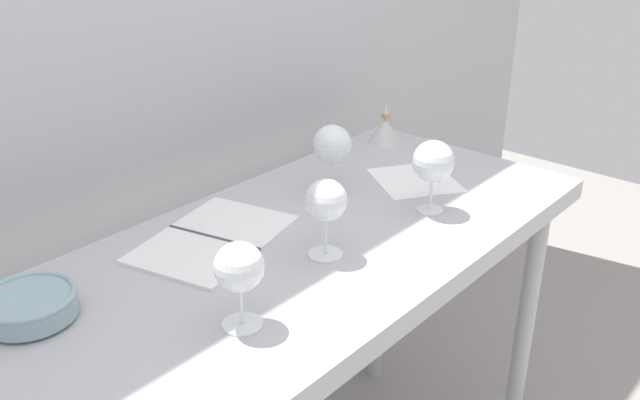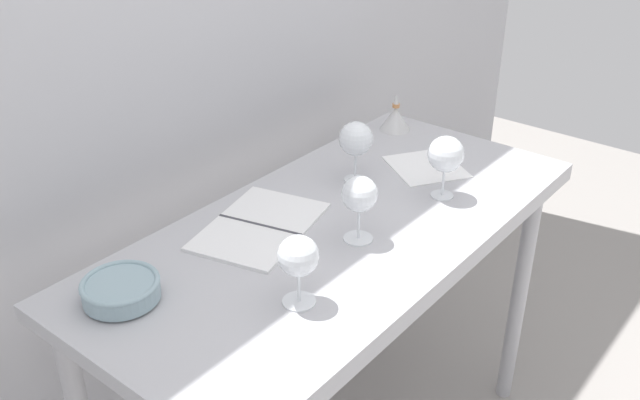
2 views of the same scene
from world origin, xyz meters
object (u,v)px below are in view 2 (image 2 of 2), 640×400
tasting_sheet_upper (426,167)px  decanter_funnel (395,118)px  wine_glass_near_center (359,196)px  open_notebook (260,226)px  wine_glass_far_right (356,140)px  wine_glass_near_right (446,155)px  tasting_bowl (121,289)px  wine_glass_near_left (298,258)px

tasting_sheet_upper → decanter_funnel: bearing=85.0°
wine_glass_near_center → open_notebook: (-0.11, 0.22, -0.11)m
wine_glass_far_right → open_notebook: 0.38m
wine_glass_near_center → decanter_funnel: 0.70m
wine_glass_near_right → open_notebook: (-0.43, 0.27, -0.12)m
tasting_bowl → decanter_funnel: bearing=3.3°
wine_glass_near_right → tasting_sheet_upper: size_ratio=0.84×
wine_glass_near_center → decanter_funnel: bearing=26.3°
wine_glass_near_center → decanter_funnel: size_ratio=1.39×
wine_glass_near_left → wine_glass_near_right: bearing=0.6°
wine_glass_near_right → tasting_sheet_upper: bearing=45.3°
wine_glass_near_left → wine_glass_near_center: size_ratio=0.95×
wine_glass_near_right → tasting_sheet_upper: (0.12, 0.13, -0.12)m
wine_glass_near_right → tasting_bowl: 0.88m
wine_glass_near_center → wine_glass_near_right: (0.32, -0.05, 0.00)m
wine_glass_far_right → open_notebook: (-0.36, 0.03, -0.12)m
wine_glass_near_left → tasting_sheet_upper: size_ratio=0.78×
tasting_sheet_upper → tasting_bowl: bearing=-156.7°
wine_glass_far_right → decanter_funnel: 0.40m
decanter_funnel → open_notebook: bearing=-173.4°
wine_glass_near_left → tasting_bowl: size_ratio=0.96×
open_notebook → wine_glass_near_center: bearing=-78.2°
wine_glass_far_right → tasting_bowl: wine_glass_far_right is taller
open_notebook → tasting_sheet_upper: (0.55, -0.14, -0.00)m
wine_glass_far_right → wine_glass_near_center: bearing=-142.1°
wine_glass_near_left → wine_glass_far_right: wine_glass_far_right is taller
wine_glass_near_left → tasting_sheet_upper: (0.73, 0.13, -0.11)m
wine_glass_near_left → wine_glass_far_right: size_ratio=0.92×
wine_glass_near_center → wine_glass_far_right: bearing=37.9°
tasting_sheet_upper → decanter_funnel: decanter_funnel is taller
wine_glass_far_right → tasting_sheet_upper: (0.20, -0.11, -0.12)m
wine_glass_near_left → tasting_bowl: wine_glass_near_left is taller
open_notebook → decanter_funnel: bearing=-7.8°
wine_glass_near_center → wine_glass_near_left: bearing=-169.6°
wine_glass_far_right → tasting_sheet_upper: bearing=-29.7°
open_notebook → tasting_bowl: tasting_bowl is taller
wine_glass_near_center → tasting_bowl: bearing=154.6°
wine_glass_near_left → decanter_funnel: 0.97m
decanter_funnel → wine_glass_near_center: bearing=-153.7°
wine_glass_near_center → tasting_bowl: wine_glass_near_center is taller
wine_glass_near_right → open_notebook: wine_glass_near_right is taller
tasting_sheet_upper → open_notebook: bearing=-161.4°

